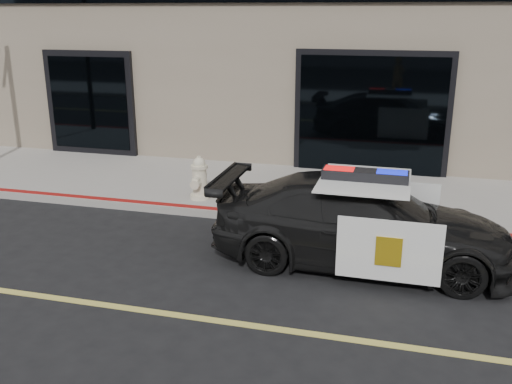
# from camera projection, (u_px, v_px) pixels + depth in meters

# --- Properties ---
(ground) EXTENTS (120.00, 120.00, 0.00)m
(ground) POSITION_uv_depth(u_px,v_px,m) (409.00, 348.00, 6.51)
(ground) COLOR black
(ground) RESTS_ON ground
(sidewalk_n) EXTENTS (60.00, 3.50, 0.15)m
(sidewalk_n) POSITION_uv_depth(u_px,v_px,m) (412.00, 201.00, 11.32)
(sidewalk_n) COLOR gray
(sidewalk_n) RESTS_ON ground
(police_car) EXTENTS (2.08, 4.51, 1.47)m
(police_car) POSITION_uv_depth(u_px,v_px,m) (363.00, 222.00, 8.53)
(police_car) COLOR black
(police_car) RESTS_ON ground
(fire_hydrant) EXTENTS (0.39, 0.54, 0.85)m
(fire_hydrant) POSITION_uv_depth(u_px,v_px,m) (199.00, 179.00, 11.10)
(fire_hydrant) COLOR beige
(fire_hydrant) RESTS_ON sidewalk_n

